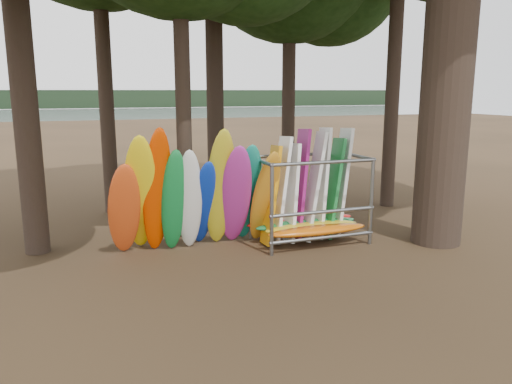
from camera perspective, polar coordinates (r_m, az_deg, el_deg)
name	(u,v)px	position (r m, az deg, el deg)	size (l,w,h in m)	color
ground	(287,265)	(11.29, 3.54, -8.35)	(120.00, 120.00, 0.00)	#47331E
lake	(108,120)	(69.96, -16.56, 7.89)	(160.00, 160.00, 0.00)	gray
far_shore	(93,99)	(119.82, -18.16, 10.07)	(160.00, 4.00, 4.00)	black
kayak_row	(194,197)	(12.02, -7.09, -0.62)	(4.19, 1.87, 3.17)	#D74817
storage_rack	(309,202)	(12.84, 6.13, -1.09)	(3.07, 1.55, 2.92)	slate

